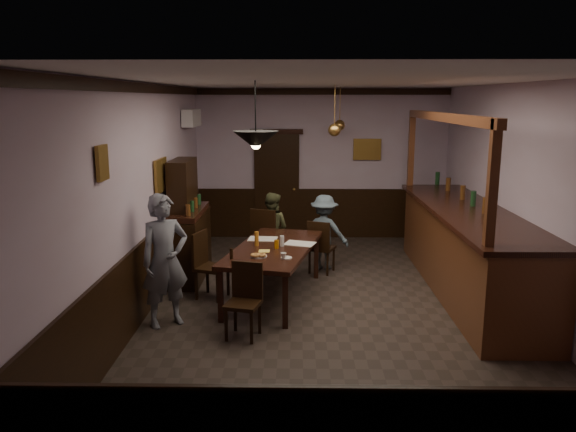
{
  "coord_description": "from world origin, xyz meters",
  "views": [
    {
      "loc": [
        -0.48,
        -7.23,
        2.79
      ],
      "look_at": [
        -0.62,
        0.58,
        1.15
      ],
      "focal_mm": 35.0,
      "sensor_mm": 36.0,
      "label": 1
    }
  ],
  "objects_px": {
    "coffee_cup": "(283,256)",
    "pendant_iron": "(256,140)",
    "person_seated_right": "(324,232)",
    "pendant_brass_far": "(340,125)",
    "chair_side": "(207,262)",
    "person_seated_left": "(272,229)",
    "soda_can": "(277,244)",
    "dining_table": "(274,251)",
    "bar_counter": "(467,248)",
    "person_standing": "(165,261)",
    "chair_far_right": "(320,245)",
    "chair_near": "(245,296)",
    "chair_far_left": "(266,236)",
    "sideboard": "(187,231)",
    "pendant_brass_mid": "(334,130)"
  },
  "relations": [
    {
      "from": "person_standing",
      "to": "person_seated_right",
      "type": "distance_m",
      "value": 3.18
    },
    {
      "from": "chair_near",
      "to": "pendant_iron",
      "type": "relative_size",
      "value": 1.08
    },
    {
      "from": "dining_table",
      "to": "coffee_cup",
      "type": "height_order",
      "value": "coffee_cup"
    },
    {
      "from": "chair_far_right",
      "to": "pendant_brass_far",
      "type": "relative_size",
      "value": 1.08
    },
    {
      "from": "chair_far_right",
      "to": "chair_far_left",
      "type": "bearing_deg",
      "value": 10.38
    },
    {
      "from": "chair_far_right",
      "to": "soda_can",
      "type": "distance_m",
      "value": 1.44
    },
    {
      "from": "person_standing",
      "to": "person_seated_left",
      "type": "xyz_separation_m",
      "value": [
        1.2,
        2.6,
        -0.21
      ]
    },
    {
      "from": "person_seated_left",
      "to": "person_seated_right",
      "type": "relative_size",
      "value": 1.01
    },
    {
      "from": "chair_far_right",
      "to": "chair_near",
      "type": "bearing_deg",
      "value": 90.05
    },
    {
      "from": "coffee_cup",
      "to": "soda_can",
      "type": "xyz_separation_m",
      "value": [
        -0.11,
        0.54,
        0.01
      ]
    },
    {
      "from": "chair_side",
      "to": "soda_can",
      "type": "bearing_deg",
      "value": -76.75
    },
    {
      "from": "pendant_brass_far",
      "to": "sideboard",
      "type": "bearing_deg",
      "value": -140.51
    },
    {
      "from": "chair_far_left",
      "to": "chair_near",
      "type": "bearing_deg",
      "value": 110.71
    },
    {
      "from": "dining_table",
      "to": "soda_can",
      "type": "xyz_separation_m",
      "value": [
        0.05,
        -0.08,
        0.12
      ]
    },
    {
      "from": "pendant_iron",
      "to": "person_seated_right",
      "type": "bearing_deg",
      "value": 66.57
    },
    {
      "from": "dining_table",
      "to": "pendant_brass_mid",
      "type": "distance_m",
      "value": 2.31
    },
    {
      "from": "bar_counter",
      "to": "chair_far_left",
      "type": "bearing_deg",
      "value": 161.28
    },
    {
      "from": "coffee_cup",
      "to": "pendant_iron",
      "type": "relative_size",
      "value": 0.1
    },
    {
      "from": "chair_far_right",
      "to": "dining_table",
      "type": "bearing_deg",
      "value": 80.65
    },
    {
      "from": "person_seated_right",
      "to": "soda_can",
      "type": "bearing_deg",
      "value": 80.51
    },
    {
      "from": "chair_near",
      "to": "person_seated_left",
      "type": "xyz_separation_m",
      "value": [
        0.19,
        2.91,
        0.14
      ]
    },
    {
      "from": "bar_counter",
      "to": "pendant_brass_far",
      "type": "xyz_separation_m",
      "value": [
        -1.69,
        2.65,
        1.65
      ]
    },
    {
      "from": "person_seated_left",
      "to": "soda_can",
      "type": "height_order",
      "value": "person_seated_left"
    },
    {
      "from": "coffee_cup",
      "to": "chair_near",
      "type": "bearing_deg",
      "value": -110.75
    },
    {
      "from": "person_seated_right",
      "to": "chair_far_right",
      "type": "bearing_deg",
      "value": 91.4
    },
    {
      "from": "person_standing",
      "to": "pendant_iron",
      "type": "distance_m",
      "value": 1.85
    },
    {
      "from": "chair_side",
      "to": "sideboard",
      "type": "bearing_deg",
      "value": 45.85
    },
    {
      "from": "dining_table",
      "to": "chair_near",
      "type": "xyz_separation_m",
      "value": [
        -0.29,
        -1.3,
        -0.2
      ]
    },
    {
      "from": "chair_side",
      "to": "soda_can",
      "type": "distance_m",
      "value": 1.04
    },
    {
      "from": "chair_near",
      "to": "person_seated_left",
      "type": "bearing_deg",
      "value": 100.13
    },
    {
      "from": "person_standing",
      "to": "pendant_brass_far",
      "type": "relative_size",
      "value": 2.06
    },
    {
      "from": "chair_far_left",
      "to": "chair_far_right",
      "type": "distance_m",
      "value": 0.91
    },
    {
      "from": "chair_far_right",
      "to": "soda_can",
      "type": "height_order",
      "value": "chair_far_right"
    },
    {
      "from": "person_seated_left",
      "to": "coffee_cup",
      "type": "bearing_deg",
      "value": 120.81
    },
    {
      "from": "chair_far_left",
      "to": "chair_near",
      "type": "distance_m",
      "value": 2.64
    },
    {
      "from": "chair_far_right",
      "to": "sideboard",
      "type": "distance_m",
      "value": 2.13
    },
    {
      "from": "person_standing",
      "to": "sideboard",
      "type": "relative_size",
      "value": 0.89
    },
    {
      "from": "person_seated_right",
      "to": "pendant_brass_far",
      "type": "distance_m",
      "value": 2.31
    },
    {
      "from": "chair_far_left",
      "to": "person_seated_left",
      "type": "distance_m",
      "value": 0.29
    },
    {
      "from": "chair_side",
      "to": "person_seated_left",
      "type": "relative_size",
      "value": 0.76
    },
    {
      "from": "chair_near",
      "to": "dining_table",
      "type": "bearing_deg",
      "value": 91.28
    },
    {
      "from": "chair_far_left",
      "to": "person_seated_right",
      "type": "relative_size",
      "value": 0.83
    },
    {
      "from": "chair_side",
      "to": "person_standing",
      "type": "relative_size",
      "value": 0.57
    },
    {
      "from": "sideboard",
      "to": "pendant_iron",
      "type": "bearing_deg",
      "value": -54.02
    },
    {
      "from": "person_seated_right",
      "to": "bar_counter",
      "type": "relative_size",
      "value": 0.27
    },
    {
      "from": "person_seated_left",
      "to": "sideboard",
      "type": "bearing_deg",
      "value": 52.96
    },
    {
      "from": "person_seated_left",
      "to": "bar_counter",
      "type": "xyz_separation_m",
      "value": [
        2.91,
        -1.29,
        0.03
      ]
    },
    {
      "from": "pendant_iron",
      "to": "pendant_brass_mid",
      "type": "relative_size",
      "value": 1.01
    },
    {
      "from": "pendant_brass_far",
      "to": "chair_side",
      "type": "bearing_deg",
      "value": -124.91
    },
    {
      "from": "dining_table",
      "to": "person_seated_right",
      "type": "distance_m",
      "value": 1.62
    }
  ]
}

